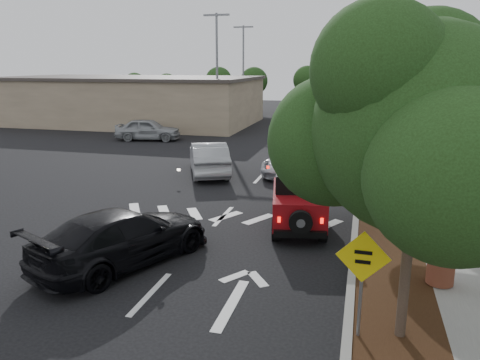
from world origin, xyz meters
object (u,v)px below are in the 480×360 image
(silver_suv_ahead, at_px, (294,161))
(black_suv_oncoming, at_px, (123,237))
(red_jeep, at_px, (298,199))
(speed_hump_sign, at_px, (362,270))

(silver_suv_ahead, height_order, black_suv_oncoming, black_suv_oncoming)
(black_suv_oncoming, bearing_deg, silver_suv_ahead, -80.03)
(black_suv_oncoming, bearing_deg, red_jeep, -111.39)
(red_jeep, relative_size, silver_suv_ahead, 0.81)
(silver_suv_ahead, relative_size, black_suv_oncoming, 0.92)
(speed_hump_sign, bearing_deg, black_suv_oncoming, 162.33)
(red_jeep, bearing_deg, silver_suv_ahead, 89.24)
(silver_suv_ahead, distance_m, black_suv_oncoming, 12.13)
(red_jeep, distance_m, silver_suv_ahead, 7.75)
(black_suv_oncoming, bearing_deg, speed_hump_sign, -175.60)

